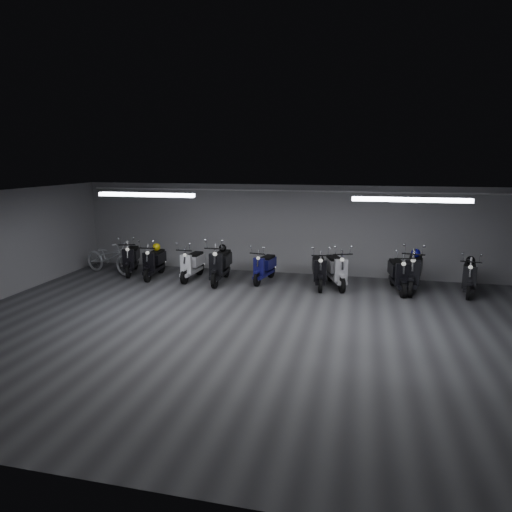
% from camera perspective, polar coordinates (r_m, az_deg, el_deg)
% --- Properties ---
extents(floor, '(14.00, 10.00, 0.01)m').
position_cam_1_polar(floor, '(9.81, 0.46, -9.23)').
color(floor, '#3D3D40').
rests_on(floor, ground).
extents(ceiling, '(14.00, 10.00, 0.01)m').
position_cam_1_polar(ceiling, '(9.17, 0.49, 7.36)').
color(ceiling, slate).
rests_on(ceiling, ground).
extents(back_wall, '(14.00, 0.01, 2.80)m').
position_cam_1_polar(back_wall, '(14.23, 4.90, 3.31)').
color(back_wall, gray).
rests_on(back_wall, ground).
extents(front_wall, '(14.00, 0.01, 2.80)m').
position_cam_1_polar(front_wall, '(4.89, -12.90, -14.44)').
color(front_wall, gray).
rests_on(front_wall, ground).
extents(fluor_strip_left, '(2.40, 0.18, 0.08)m').
position_cam_1_polar(fluor_strip_left, '(11.13, -13.72, 7.52)').
color(fluor_strip_left, white).
rests_on(fluor_strip_left, ceiling).
extents(fluor_strip_right, '(2.40, 0.18, 0.08)m').
position_cam_1_polar(fluor_strip_right, '(10.00, 18.96, 6.73)').
color(fluor_strip_right, white).
rests_on(fluor_strip_right, ceiling).
extents(conduit, '(13.60, 0.05, 0.05)m').
position_cam_1_polar(conduit, '(14.01, 4.94, 8.20)').
color(conduit, white).
rests_on(conduit, back_wall).
extents(scooter_0, '(1.06, 1.82, 1.29)m').
position_cam_1_polar(scooter_0, '(14.79, -15.51, 0.27)').
color(scooter_0, black).
rests_on(scooter_0, floor).
extents(scooter_1, '(0.70, 1.75, 1.27)m').
position_cam_1_polar(scooter_1, '(14.14, -12.76, -0.15)').
color(scooter_1, black).
rests_on(scooter_1, floor).
extents(scooter_2, '(0.65, 1.69, 1.24)m').
position_cam_1_polar(scooter_2, '(13.71, -8.09, -0.43)').
color(scooter_2, white).
rests_on(scooter_2, floor).
extents(scooter_3, '(0.70, 1.92, 1.41)m').
position_cam_1_polar(scooter_3, '(13.25, -4.52, -0.39)').
color(scooter_3, black).
rests_on(scooter_3, floor).
extents(scooter_4, '(0.82, 1.66, 1.18)m').
position_cam_1_polar(scooter_4, '(13.30, 1.07, -0.82)').
color(scooter_4, navy).
rests_on(scooter_4, floor).
extents(scooter_5, '(0.85, 1.79, 1.28)m').
position_cam_1_polar(scooter_5, '(12.88, 7.97, -1.14)').
color(scooter_5, black).
rests_on(scooter_5, floor).
extents(scooter_6, '(1.14, 1.88, 1.32)m').
position_cam_1_polar(scooter_6, '(12.96, 10.13, -1.03)').
color(scooter_6, '#B7B7BB').
rests_on(scooter_6, floor).
extents(scooter_7, '(0.84, 1.81, 1.30)m').
position_cam_1_polar(scooter_7, '(12.92, 17.57, -1.50)').
color(scooter_7, black).
rests_on(scooter_7, floor).
extents(scooter_8, '(0.98, 2.02, 1.44)m').
position_cam_1_polar(scooter_8, '(13.07, 19.35, -1.16)').
color(scooter_8, black).
rests_on(scooter_8, floor).
extents(scooter_9, '(0.88, 1.76, 1.25)m').
position_cam_1_polar(scooter_9, '(13.34, 25.37, -1.82)').
color(scooter_9, black).
rests_on(scooter_9, floor).
extents(bicycle, '(2.07, 1.21, 1.27)m').
position_cam_1_polar(bicycle, '(15.06, -18.04, 0.28)').
color(bicycle, silver).
rests_on(bicycle, floor).
extents(helmet_0, '(0.23, 0.23, 0.23)m').
position_cam_1_polar(helmet_0, '(13.44, -4.25, 1.02)').
color(helmet_0, black).
rests_on(helmet_0, scooter_3).
extents(helmet_1, '(0.24, 0.24, 0.24)m').
position_cam_1_polar(helmet_1, '(14.30, -12.46, 1.12)').
color(helmet_1, '#D6BA0C').
rests_on(helmet_1, scooter_1).
extents(helmet_2, '(0.25, 0.25, 0.25)m').
position_cam_1_polar(helmet_2, '(13.27, 19.53, 0.34)').
color(helmet_2, '#0B0B79').
rests_on(helmet_2, scooter_8).
extents(helmet_3, '(0.24, 0.24, 0.24)m').
position_cam_1_polar(helmet_3, '(13.51, 25.47, -0.50)').
color(helmet_3, black).
rests_on(helmet_3, scooter_9).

